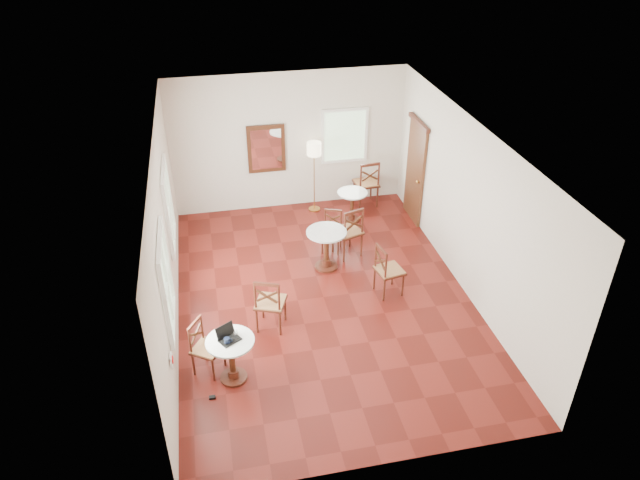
{
  "coord_description": "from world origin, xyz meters",
  "views": [
    {
      "loc": [
        -1.72,
        -7.92,
        6.25
      ],
      "look_at": [
        0.0,
        0.3,
        1.0
      ],
      "focal_mm": 32.56,
      "sensor_mm": 36.0,
      "label": 1
    }
  ],
  "objects_px": {
    "navy_mug": "(227,341)",
    "chair_back_b": "(332,232)",
    "cafe_table_back": "(352,203)",
    "mouse": "(232,339)",
    "chair_back_a": "(367,183)",
    "laptop": "(228,336)",
    "chair_near_a": "(270,303)",
    "chair_near_b": "(206,347)",
    "power_adapter": "(212,397)",
    "cafe_table_near": "(231,355)",
    "chair_mid_b": "(388,270)",
    "water_glass": "(236,334)",
    "cafe_table_mid": "(326,245)",
    "chair_mid_a": "(348,231)",
    "floor_lamp": "(314,153)"
  },
  "relations": [
    {
      "from": "navy_mug",
      "to": "chair_back_b",
      "type": "bearing_deg",
      "value": 54.96
    },
    {
      "from": "cafe_table_back",
      "to": "navy_mug",
      "type": "distance_m",
      "value": 5.12
    },
    {
      "from": "navy_mug",
      "to": "mouse",
      "type": "bearing_deg",
      "value": 33.43
    },
    {
      "from": "chair_back_a",
      "to": "laptop",
      "type": "distance_m",
      "value": 5.8
    },
    {
      "from": "chair_near_a",
      "to": "chair_back_b",
      "type": "bearing_deg",
      "value": -104.52
    },
    {
      "from": "navy_mug",
      "to": "chair_near_b",
      "type": "bearing_deg",
      "value": 135.3
    },
    {
      "from": "cafe_table_back",
      "to": "chair_back_a",
      "type": "height_order",
      "value": "chair_back_a"
    },
    {
      "from": "chair_near_a",
      "to": "power_adapter",
      "type": "relative_size",
      "value": 11.11
    },
    {
      "from": "cafe_table_near",
      "to": "navy_mug",
      "type": "xyz_separation_m",
      "value": [
        -0.04,
        -0.05,
        0.33
      ]
    },
    {
      "from": "chair_near_a",
      "to": "chair_back_b",
      "type": "distance_m",
      "value": 2.56
    },
    {
      "from": "chair_mid_b",
      "to": "cafe_table_near",
      "type": "bearing_deg",
      "value": 107.49
    },
    {
      "from": "cafe_table_near",
      "to": "cafe_table_back",
      "type": "relative_size",
      "value": 1.09
    },
    {
      "from": "water_glass",
      "to": "power_adapter",
      "type": "distance_m",
      "value": 0.96
    },
    {
      "from": "chair_back_b",
      "to": "navy_mug",
      "type": "distance_m",
      "value": 3.88
    },
    {
      "from": "cafe_table_mid",
      "to": "chair_near_b",
      "type": "relative_size",
      "value": 0.9
    },
    {
      "from": "chair_mid_a",
      "to": "chair_near_b",
      "type": "bearing_deg",
      "value": 23.71
    },
    {
      "from": "chair_near_a",
      "to": "mouse",
      "type": "height_order",
      "value": "chair_near_a"
    },
    {
      "from": "floor_lamp",
      "to": "laptop",
      "type": "xyz_separation_m",
      "value": [
        -2.19,
        -4.75,
        -0.56
      ]
    },
    {
      "from": "chair_mid_b",
      "to": "laptop",
      "type": "height_order",
      "value": "chair_mid_b"
    },
    {
      "from": "chair_near_b",
      "to": "power_adapter",
      "type": "distance_m",
      "value": 0.72
    },
    {
      "from": "laptop",
      "to": "mouse",
      "type": "distance_m",
      "value": 0.08
    },
    {
      "from": "chair_back_b",
      "to": "power_adapter",
      "type": "bearing_deg",
      "value": -104.0
    },
    {
      "from": "chair_back_b",
      "to": "floor_lamp",
      "type": "xyz_separation_m",
      "value": [
        -0.01,
        1.67,
        0.93
      ]
    },
    {
      "from": "laptop",
      "to": "power_adapter",
      "type": "relative_size",
      "value": 4.05
    },
    {
      "from": "cafe_table_back",
      "to": "chair_mid_b",
      "type": "height_order",
      "value": "chair_mid_b"
    },
    {
      "from": "cafe_table_near",
      "to": "chair_back_b",
      "type": "distance_m",
      "value": 3.8
    },
    {
      "from": "floor_lamp",
      "to": "mouse",
      "type": "relative_size",
      "value": 17.16
    },
    {
      "from": "floor_lamp",
      "to": "chair_near_a",
      "type": "bearing_deg",
      "value": -111.37
    },
    {
      "from": "cafe_table_mid",
      "to": "chair_near_a",
      "type": "bearing_deg",
      "value": -129.75
    },
    {
      "from": "chair_back_a",
      "to": "power_adapter",
      "type": "height_order",
      "value": "chair_back_a"
    },
    {
      "from": "mouse",
      "to": "navy_mug",
      "type": "xyz_separation_m",
      "value": [
        -0.07,
        -0.05,
        0.03
      ]
    },
    {
      "from": "chair_back_a",
      "to": "water_glass",
      "type": "xyz_separation_m",
      "value": [
        -3.25,
        -4.69,
        0.25
      ]
    },
    {
      "from": "laptop",
      "to": "chair_back_b",
      "type": "bearing_deg",
      "value": 23.45
    },
    {
      "from": "laptop",
      "to": "chair_mid_a",
      "type": "bearing_deg",
      "value": 17.98
    },
    {
      "from": "chair_mid_b",
      "to": "mouse",
      "type": "relative_size",
      "value": 10.55
    },
    {
      "from": "laptop",
      "to": "mouse",
      "type": "bearing_deg",
      "value": -69.24
    },
    {
      "from": "chair_near_b",
      "to": "water_glass",
      "type": "xyz_separation_m",
      "value": [
        0.44,
        -0.19,
        0.35
      ]
    },
    {
      "from": "chair_back_a",
      "to": "mouse",
      "type": "bearing_deg",
      "value": 51.05
    },
    {
      "from": "chair_back_a",
      "to": "navy_mug",
      "type": "distance_m",
      "value": 5.89
    },
    {
      "from": "chair_back_b",
      "to": "floor_lamp",
      "type": "relative_size",
      "value": 0.53
    },
    {
      "from": "floor_lamp",
      "to": "power_adapter",
      "type": "height_order",
      "value": "floor_lamp"
    },
    {
      "from": "chair_near_a",
      "to": "chair_mid_a",
      "type": "relative_size",
      "value": 0.95
    },
    {
      "from": "chair_mid_b",
      "to": "chair_back_a",
      "type": "distance_m",
      "value": 3.27
    },
    {
      "from": "chair_mid_a",
      "to": "chair_back_a",
      "type": "xyz_separation_m",
      "value": [
        0.89,
        1.9,
        0.01
      ]
    },
    {
      "from": "cafe_table_mid",
      "to": "navy_mug",
      "type": "distance_m",
      "value": 3.27
    },
    {
      "from": "chair_mid_a",
      "to": "chair_mid_b",
      "type": "bearing_deg",
      "value": 86.47
    },
    {
      "from": "cafe_table_back",
      "to": "power_adapter",
      "type": "height_order",
      "value": "cafe_table_back"
    },
    {
      "from": "chair_near_a",
      "to": "cafe_table_mid",
      "type": "bearing_deg",
      "value": -108.76
    },
    {
      "from": "chair_back_b",
      "to": "mouse",
      "type": "relative_size",
      "value": 9.01
    },
    {
      "from": "cafe_table_near",
      "to": "floor_lamp",
      "type": "height_order",
      "value": "floor_lamp"
    }
  ]
}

